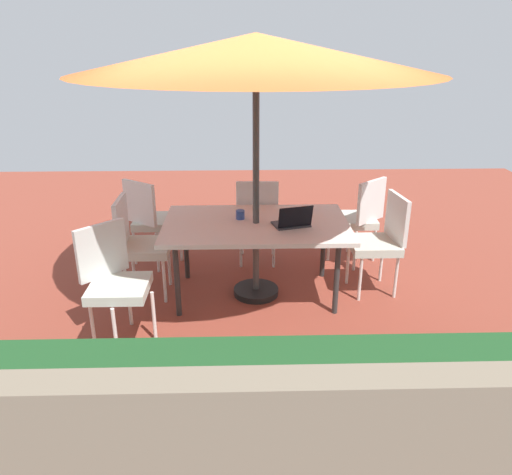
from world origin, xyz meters
TOP-DOWN VIEW (x-y plane):
  - ground_plane at (0.00, 0.00)m, footprint 10.00×10.00m
  - dining_table at (0.00, 0.00)m, footprint 1.72×1.07m
  - patio_umbrella at (0.00, 0.00)m, footprint 3.09×3.09m
  - chair_southwest at (-1.14, -0.72)m, footprint 0.58×0.59m
  - chair_south at (-0.04, -0.74)m, footprint 0.46×0.47m
  - chair_southeast at (1.11, -0.73)m, footprint 0.58×0.58m
  - chair_east at (1.11, -0.04)m, footprint 0.46×0.46m
  - chair_west at (-1.20, -0.06)m, footprint 0.49×0.48m
  - chair_northeast at (1.16, 0.74)m, footprint 0.59×0.59m
  - laptop at (-0.33, 0.11)m, footprint 0.37×0.32m
  - cup at (0.15, -0.11)m, footprint 0.08×0.08m

SIDE VIEW (x-z plane):
  - ground_plane at x=0.00m, z-range -0.02..0.00m
  - chair_southwest at x=-1.14m, z-range 0.06..1.04m
  - chair_south at x=-0.04m, z-range 0.06..1.04m
  - chair_southeast at x=1.11m, z-range 0.06..1.04m
  - chair_east at x=1.11m, z-range 0.06..1.04m
  - chair_west at x=-1.20m, z-range 0.06..1.04m
  - chair_northeast at x=1.16m, z-range 0.06..1.04m
  - dining_table at x=0.00m, z-range 0.32..1.07m
  - cup at x=0.15m, z-range 0.75..0.83m
  - laptop at x=-0.33m, z-range 0.69..0.90m
  - patio_umbrella at x=0.00m, z-range 1.02..3.41m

